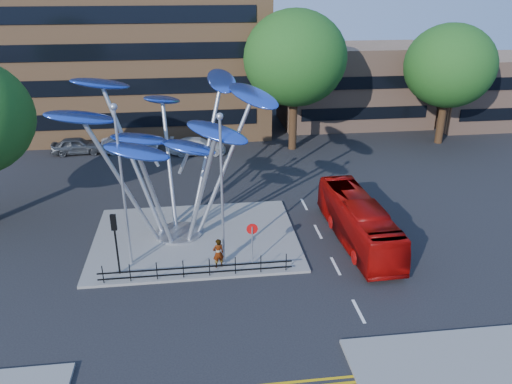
{
  "coord_description": "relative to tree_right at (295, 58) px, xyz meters",
  "views": [
    {
      "loc": [
        -0.71,
        -20.49,
        14.51
      ],
      "look_at": [
        2.39,
        4.0,
        3.76
      ],
      "focal_mm": 35.0,
      "sensor_mm": 36.0,
      "label": 1
    }
  ],
  "objects": [
    {
      "name": "traffic_island",
      "position": [
        -9.0,
        -16.0,
        -7.96
      ],
      "size": [
        12.0,
        9.0,
        0.15
      ],
      "primitive_type": "cube",
      "color": "slate",
      "rests_on": "ground"
    },
    {
      "name": "leaf_sculpture",
      "position": [
        -10.07,
        -15.32,
        -1.16
      ],
      "size": [
        12.72,
        9.54,
        9.51
      ],
      "color": "#9EA0A5",
      "rests_on": "traffic_island"
    },
    {
      "name": "low_building_near",
      "position": [
        8.0,
        8.0,
        -4.04
      ],
      "size": [
        15.0,
        8.0,
        8.0
      ],
      "primitive_type": "cube",
      "color": "#A0765E",
      "rests_on": "ground"
    },
    {
      "name": "street_lamp_left",
      "position": [
        -12.5,
        -18.5,
        -2.68
      ],
      "size": [
        0.36,
        0.36,
        8.8
      ],
      "color": "#9EA0A5",
      "rests_on": "traffic_island"
    },
    {
      "name": "tree_far",
      "position": [
        14.0,
        0.0,
        -0.93
      ],
      "size": [
        8.0,
        8.0,
        10.81
      ],
      "color": "black",
      "rests_on": "ground"
    },
    {
      "name": "parked_car_left",
      "position": [
        -19.06,
        1.0,
        -7.29
      ],
      "size": [
        4.48,
        2.03,
        1.49
      ],
      "primitive_type": "imported",
      "rotation": [
        0.0,
        0.0,
        1.63
      ],
      "color": "#45494E",
      "rests_on": "ground"
    },
    {
      "name": "red_bus",
      "position": [
        0.5,
        -17.4,
        -6.72
      ],
      "size": [
        2.53,
        9.5,
        2.63
      ],
      "primitive_type": "imported",
      "rotation": [
        0.0,
        0.0,
        0.03
      ],
      "color": "#990907",
      "rests_on": "ground"
    },
    {
      "name": "low_building_far",
      "position": [
        22.0,
        6.0,
        -4.54
      ],
      "size": [
        12.0,
        8.0,
        7.0
      ],
      "primitive_type": "cube",
      "color": "#A0765E",
      "rests_on": "ground"
    },
    {
      "name": "pedestrian",
      "position": [
        -7.82,
        -19.5,
        -7.05
      ],
      "size": [
        0.7,
        0.56,
        1.67
      ],
      "primitive_type": "imported",
      "rotation": [
        0.0,
        0.0,
        3.44
      ],
      "color": "gray",
      "rests_on": "traffic_island"
    },
    {
      "name": "parked_car_right",
      "position": [
        -8.55,
        -0.34,
        -7.32
      ],
      "size": [
        5.03,
        2.32,
        1.43
      ],
      "primitive_type": "imported",
      "rotation": [
        0.0,
        0.0,
        1.5
      ],
      "color": "silver",
      "rests_on": "ground"
    },
    {
      "name": "parked_car_mid",
      "position": [
        -14.56,
        1.0,
        -7.23
      ],
      "size": [
        5.05,
        2.31,
        1.6
      ],
      "primitive_type": "imported",
      "rotation": [
        0.0,
        0.0,
        1.7
      ],
      "color": "#A7A9AF",
      "rests_on": "ground"
    },
    {
      "name": "traffic_light_island",
      "position": [
        -13.0,
        -19.5,
        -5.42
      ],
      "size": [
        0.28,
        0.18,
        3.42
      ],
      "color": "black",
      "rests_on": "traffic_island"
    },
    {
      "name": "ground",
      "position": [
        -8.0,
        -22.0,
        -8.04
      ],
      "size": [
        120.0,
        120.0,
        0.0
      ],
      "primitive_type": "plane",
      "color": "black",
      "rests_on": "ground"
    },
    {
      "name": "street_lamp_right",
      "position": [
        -7.5,
        -19.0,
        -2.94
      ],
      "size": [
        0.36,
        0.36,
        8.3
      ],
      "color": "#9EA0A5",
      "rests_on": "traffic_island"
    },
    {
      "name": "no_entry_sign_island",
      "position": [
        -6.0,
        -19.48,
        -6.22
      ],
      "size": [
        0.6,
        0.1,
        2.45
      ],
      "color": "#9EA0A5",
      "rests_on": "traffic_island"
    },
    {
      "name": "tree_right",
      "position": [
        0.0,
        0.0,
        0.0
      ],
      "size": [
        8.8,
        8.8,
        12.11
      ],
      "color": "black",
      "rests_on": "ground"
    },
    {
      "name": "pedestrian_railing_front",
      "position": [
        -9.0,
        -20.3,
        -7.48
      ],
      "size": [
        10.0,
        0.06,
        1.0
      ],
      "color": "black",
      "rests_on": "traffic_island"
    },
    {
      "name": "pavement_right",
      "position": [
        3.0,
        -29.0,
        -7.96
      ],
      "size": [
        12.0,
        6.0,
        0.15
      ],
      "primitive_type": "cube",
      "color": "slate",
      "rests_on": "ground"
    }
  ]
}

